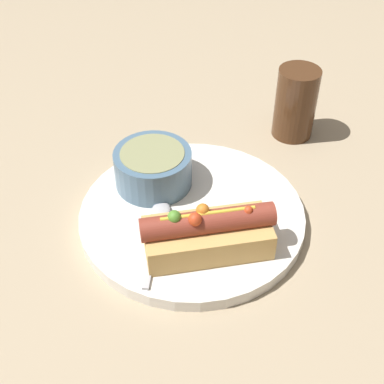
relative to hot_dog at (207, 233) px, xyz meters
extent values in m
plane|color=tan|center=(0.01, 0.07, -0.04)|extent=(4.00, 4.00, 0.00)
cylinder|color=white|center=(0.01, 0.07, -0.04)|extent=(0.30, 0.30, 0.02)
cube|color=tan|center=(0.00, 0.00, -0.01)|extent=(0.16, 0.10, 0.04)
cylinder|color=brown|center=(0.00, 0.00, 0.02)|extent=(0.16, 0.07, 0.03)
sphere|color=#C63F1E|center=(-0.02, 0.00, 0.03)|extent=(0.02, 0.02, 0.02)
sphere|color=#C63F1E|center=(0.05, -0.02, 0.03)|extent=(0.01, 0.01, 0.01)
sphere|color=#518C2D|center=(-0.04, 0.01, 0.03)|extent=(0.02, 0.02, 0.02)
sphere|color=orange|center=(0.00, 0.01, 0.03)|extent=(0.02, 0.02, 0.02)
cylinder|color=gold|center=(0.00, 0.00, 0.03)|extent=(0.11, 0.03, 0.01)
cylinder|color=slate|center=(-0.01, 0.14, 0.00)|extent=(0.11, 0.11, 0.05)
cylinder|color=#8C8E60|center=(-0.01, 0.14, 0.02)|extent=(0.09, 0.09, 0.01)
cube|color=#B7B7BC|center=(-0.06, 0.02, -0.02)|extent=(0.06, 0.10, 0.00)
ellipsoid|color=#B7B7BC|center=(-0.03, 0.08, -0.02)|extent=(0.04, 0.04, 0.01)
cylinder|color=#4C2D19|center=(0.25, 0.18, 0.01)|extent=(0.06, 0.06, 0.11)
camera|label=1|loc=(-0.21, -0.39, 0.46)|focal=50.00mm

